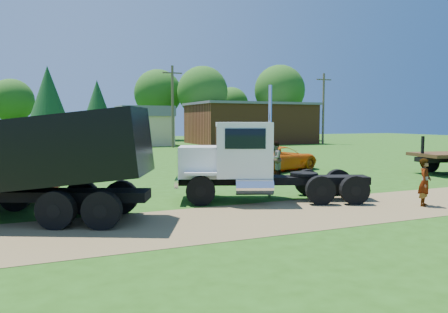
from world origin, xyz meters
name	(u,v)px	position (x,y,z in m)	size (l,w,h in m)	color
ground	(302,213)	(0.00, 0.00, 0.00)	(140.00, 140.00, 0.00)	#224B10
dirt_track	(302,213)	(0.00, 0.00, 0.01)	(120.00, 4.20, 0.01)	olive
white_semi_tractor	(245,161)	(-0.65, 2.84, 1.48)	(7.24, 4.59, 4.33)	black
black_dump_truck	(28,159)	(-8.00, 2.31, 1.85)	(7.76, 5.17, 3.37)	black
orange_pickup	(280,158)	(5.60, 10.99, 0.73)	(2.42, 5.25, 1.46)	#DD610A
spectator_a	(425,182)	(4.60, -0.64, 0.83)	(0.61, 0.40, 1.67)	#999999
spectator_b	(275,158)	(4.03, 8.81, 0.93)	(0.91, 0.71, 1.87)	#999999
brick_building	(250,123)	(18.00, 40.00, 2.66)	(15.40, 10.40, 5.30)	brown
tan_shed	(145,125)	(4.00, 40.00, 2.42)	(6.20, 5.40, 4.70)	tan
utility_poles	(173,105)	(6.00, 35.00, 4.71)	(42.20, 0.28, 9.00)	#453827
tree_row	(138,92)	(5.33, 50.10, 7.02)	(55.25, 16.14, 11.65)	#362116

